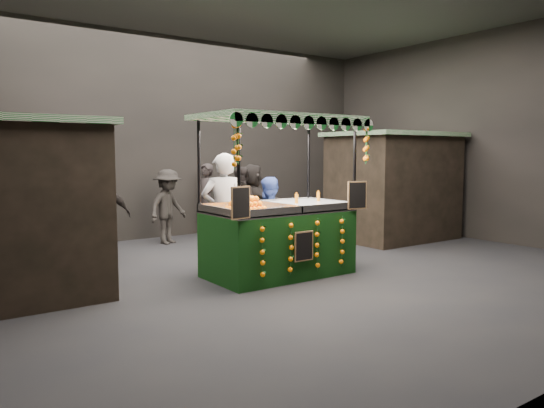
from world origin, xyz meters
TOP-DOWN VIEW (x-y plane):
  - ground at (0.00, 0.00)m, footprint 12.00×12.00m
  - market_hall at (0.00, 0.00)m, footprint 12.10×10.10m
  - neighbour_stall_right at (4.40, 1.50)m, footprint 3.00×2.20m
  - juice_stall at (-0.19, -0.06)m, footprint 2.82×1.66m
  - vendor_grey at (-0.83, 0.78)m, footprint 0.88×0.71m
  - vendor_blue at (0.15, 0.80)m, footprint 0.90×0.76m
  - shopper_0 at (-2.45, 2.75)m, footprint 0.80×0.69m
  - shopper_1 at (1.02, 3.04)m, footprint 1.10×1.08m
  - shopper_2 at (-2.27, 2.85)m, footprint 1.04×0.47m
  - shopper_3 at (-0.43, 4.02)m, footprint 1.28×1.04m
  - shopper_4 at (-3.53, 3.03)m, footprint 1.02×0.74m
  - shopper_5 at (1.43, 3.28)m, footprint 0.73×1.77m
  - shopper_6 at (0.88, 4.60)m, footprint 0.46×0.68m

SIDE VIEW (x-z plane):
  - ground at x=0.00m, z-range 0.00..0.00m
  - vendor_blue at x=0.15m, z-range 0.00..1.66m
  - juice_stall at x=-0.19m, z-range -0.52..2.21m
  - shopper_3 at x=-0.43m, z-range 0.00..1.73m
  - shopper_2 at x=-2.27m, z-range 0.00..1.76m
  - shopper_1 at x=1.02m, z-range 0.00..1.79m
  - shopper_6 at x=0.88m, z-range 0.00..1.84m
  - shopper_0 at x=-2.45m, z-range 0.00..1.85m
  - shopper_5 at x=1.43m, z-range 0.00..1.85m
  - shopper_4 at x=-3.53m, z-range 0.00..1.93m
  - vendor_grey at x=-0.83m, z-range 0.00..2.10m
  - neighbour_stall_right at x=4.40m, z-range 0.01..2.61m
  - market_hall at x=0.00m, z-range 0.86..5.91m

